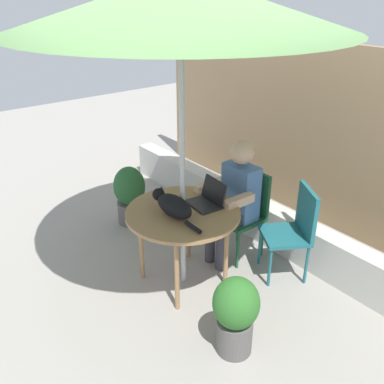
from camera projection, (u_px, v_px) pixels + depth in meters
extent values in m
plane|color=gray|center=(184.00, 280.00, 3.92)|extent=(14.00, 14.00, 0.00)
cube|color=#937756|center=(323.00, 138.00, 4.54)|extent=(5.24, 0.08, 1.96)
cube|color=beige|center=(267.00, 223.00, 4.44)|extent=(4.72, 0.20, 0.42)
cylinder|color=#9E754C|center=(183.00, 212.00, 3.60)|extent=(0.99, 0.99, 0.03)
cylinder|color=#9E754C|center=(226.00, 251.00, 3.72)|extent=(0.04, 0.04, 0.70)
cylinder|color=#9E754C|center=(189.00, 226.00, 4.10)|extent=(0.04, 0.04, 0.70)
cylinder|color=#9E754C|center=(141.00, 245.00, 3.80)|extent=(0.04, 0.04, 0.70)
cylinder|color=#9E754C|center=(177.00, 275.00, 3.42)|extent=(0.04, 0.04, 0.70)
cylinder|color=#B7B7BC|center=(182.00, 163.00, 3.39)|extent=(0.04, 0.04, 2.34)
cone|color=#4C723F|center=(181.00, 2.00, 2.86)|extent=(2.48, 2.48, 0.37)
sphere|color=#B7B7BC|center=(180.00, 0.00, 2.86)|extent=(0.06, 0.06, 0.06)
cube|color=#194C2D|center=(239.00, 218.00, 4.11)|extent=(0.40, 0.40, 0.04)
cube|color=#194C2D|center=(254.00, 191.00, 4.11)|extent=(0.40, 0.04, 0.44)
cylinder|color=#194C2D|center=(262.00, 238.00, 4.18)|extent=(0.03, 0.03, 0.40)
cylinder|color=#194C2D|center=(238.00, 225.00, 4.42)|extent=(0.03, 0.03, 0.40)
cylinder|color=#194C2D|center=(214.00, 235.00, 4.23)|extent=(0.03, 0.03, 0.40)
cylinder|color=#194C2D|center=(238.00, 250.00, 4.00)|extent=(0.03, 0.03, 0.40)
cube|color=#1E606B|center=(285.00, 235.00, 3.83)|extent=(0.55, 0.55, 0.04)
cube|color=#1E606B|center=(307.00, 211.00, 3.74)|extent=(0.36, 0.24, 0.44)
cylinder|color=#1E606B|center=(306.00, 265.00, 3.79)|extent=(0.03, 0.03, 0.40)
cylinder|color=#1E606B|center=(294.00, 244.00, 4.09)|extent=(0.03, 0.03, 0.40)
cylinder|color=#1E606B|center=(260.00, 246.00, 4.06)|extent=(0.03, 0.03, 0.40)
cylinder|color=#1E606B|center=(270.00, 267.00, 3.75)|extent=(0.03, 0.03, 0.40)
cube|color=#4C72A5|center=(241.00, 192.00, 3.98)|extent=(0.34, 0.20, 0.54)
sphere|color=#DBAD89|center=(242.00, 152.00, 3.80)|extent=(0.22, 0.22, 0.22)
cube|color=#383842|center=(222.00, 213.00, 4.06)|extent=(0.12, 0.30, 0.12)
cylinder|color=#383842|center=(210.00, 242.00, 4.09)|extent=(0.10, 0.10, 0.44)
cube|color=#383842|center=(234.00, 220.00, 3.94)|extent=(0.12, 0.30, 0.12)
cylinder|color=#383842|center=(221.00, 249.00, 3.98)|extent=(0.10, 0.10, 0.44)
cube|color=#DBAD89|center=(209.00, 186.00, 3.98)|extent=(0.08, 0.32, 0.08)
cube|color=#DBAD89|center=(239.00, 201.00, 3.70)|extent=(0.08, 0.32, 0.08)
cube|color=black|center=(204.00, 204.00, 3.68)|extent=(0.32, 0.25, 0.02)
cube|color=black|center=(214.00, 190.00, 3.68)|extent=(0.30, 0.09, 0.20)
cube|color=black|center=(215.00, 190.00, 3.69)|extent=(0.30, 0.09, 0.20)
ellipsoid|color=black|center=(174.00, 206.00, 3.49)|extent=(0.40, 0.20, 0.17)
sphere|color=black|center=(159.00, 194.00, 3.64)|extent=(0.11, 0.11, 0.11)
ellipsoid|color=white|center=(167.00, 205.00, 3.58)|extent=(0.12, 0.12, 0.09)
cylinder|color=black|center=(193.00, 227.00, 3.30)|extent=(0.18, 0.04, 0.04)
cone|color=black|center=(161.00, 188.00, 3.63)|extent=(0.04, 0.04, 0.03)
cone|color=black|center=(156.00, 190.00, 3.60)|extent=(0.04, 0.04, 0.03)
cylinder|color=#595654|center=(234.00, 335.00, 3.12)|extent=(0.27, 0.27, 0.28)
ellipsoid|color=#2D6B28|center=(236.00, 303.00, 2.98)|extent=(0.34, 0.34, 0.40)
cylinder|color=#595654|center=(131.00, 212.00, 4.82)|extent=(0.30, 0.30, 0.26)
ellipsoid|color=#26592D|center=(129.00, 186.00, 4.67)|extent=(0.35, 0.35, 0.46)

